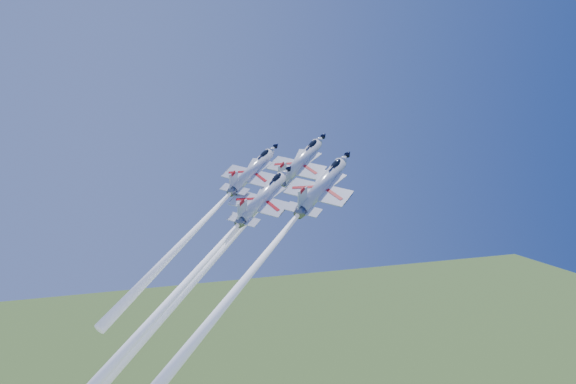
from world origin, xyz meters
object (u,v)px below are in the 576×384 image
object	(u,v)px
jet_right	(256,266)
jet_slot	(189,280)
jet_lead	(220,251)
jet_left	(206,218)

from	to	relation	value
jet_right	jet_slot	distance (m)	10.23
jet_lead	jet_slot	distance (m)	10.29
jet_left	jet_slot	world-z (taller)	jet_left
jet_lead	jet_slot	world-z (taller)	jet_lead
jet_lead	jet_right	world-z (taller)	jet_lead
jet_lead	jet_right	size ratio (longest dim) A/B	1.19
jet_right	jet_slot	size ratio (longest dim) A/B	1.03
jet_left	jet_slot	bearing A→B (deg)	-64.93
jet_left	jet_right	bearing A→B (deg)	-21.22
jet_left	jet_slot	size ratio (longest dim) A/B	0.76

